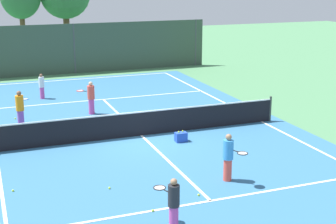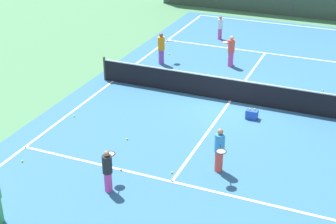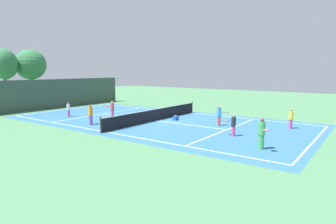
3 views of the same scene
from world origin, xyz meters
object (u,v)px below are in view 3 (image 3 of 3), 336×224
at_px(player_1, 233,125).
at_px(tennis_ball_4, 203,146).
at_px(ball_crate, 176,118).
at_px(tennis_ball_2, 157,113).
at_px(player_5, 291,119).
at_px(tennis_ball_1, 151,138).
at_px(player_3, 112,109).
at_px(player_6, 262,133).
at_px(tennis_ball_0, 216,134).
at_px(tennis_ball_6, 78,123).
at_px(player_2, 91,114).
at_px(tennis_ball_7, 115,123).
at_px(tennis_ball_8, 164,111).
at_px(player_0, 68,109).
at_px(tennis_ball_5, 186,132).
at_px(tennis_ball_3, 220,129).
at_px(player_4, 219,115).

distance_m(player_1, tennis_ball_4, 3.48).
height_order(ball_crate, tennis_ball_2, ball_crate).
bearing_deg(player_5, tennis_ball_1, 143.27).
height_order(player_3, tennis_ball_2, player_3).
distance_m(player_6, tennis_ball_2, 14.43).
distance_m(player_1, ball_crate, 6.92).
height_order(ball_crate, tennis_ball_1, ball_crate).
xyz_separation_m(tennis_ball_0, tennis_ball_6, (-2.77, 10.66, 0.00)).
distance_m(player_1, tennis_ball_2, 11.27).
bearing_deg(player_2, ball_crate, -36.49).
bearing_deg(player_3, tennis_ball_7, -129.01).
distance_m(tennis_ball_1, tennis_ball_8, 12.16).
xyz_separation_m(player_0, tennis_ball_5, (0.42, -12.29, -0.63)).
bearing_deg(tennis_ball_1, player_1, -46.43).
xyz_separation_m(player_1, tennis_ball_2, (4.99, 10.08, -0.68)).
relative_size(player_6, tennis_ball_3, 25.73).
relative_size(tennis_ball_0, tennis_ball_7, 1.00).
bearing_deg(ball_crate, tennis_ball_2, 59.62).
distance_m(player_2, ball_crate, 6.94).
bearing_deg(tennis_ball_7, player_6, -94.37).
xyz_separation_m(tennis_ball_2, tennis_ball_4, (-8.39, -9.78, 0.00)).
relative_size(player_5, player_6, 0.84).
bearing_deg(player_6, player_4, 44.91).
bearing_deg(tennis_ball_5, player_2, 104.19).
xyz_separation_m(player_1, tennis_ball_8, (6.59, 10.41, -0.68)).
distance_m(player_5, tennis_ball_5, 7.76).
relative_size(player_2, tennis_ball_6, 23.70).
relative_size(player_4, tennis_ball_4, 22.91).
height_order(player_3, tennis_ball_7, player_3).
relative_size(tennis_ball_2, tennis_ball_6, 1.00).
bearing_deg(tennis_ball_0, player_4, 22.46).
bearing_deg(player_2, tennis_ball_7, -30.12).
xyz_separation_m(player_2, tennis_ball_3, (4.18, -8.85, -0.78)).
bearing_deg(player_6, tennis_ball_7, 85.63).
height_order(player_2, tennis_ball_8, player_2).
bearing_deg(tennis_ball_4, player_0, 82.04).
xyz_separation_m(player_1, tennis_ball_6, (-2.93, 11.76, -0.68)).
height_order(tennis_ball_6, tennis_ball_8, same).
xyz_separation_m(player_5, ball_crate, (-1.90, 8.71, -0.55)).
bearing_deg(tennis_ball_7, ball_crate, -38.85).
height_order(tennis_ball_2, tennis_ball_8, same).
distance_m(tennis_ball_1, tennis_ball_4, 3.49).
xyz_separation_m(player_3, tennis_ball_7, (-1.57, -1.94, -0.75)).
distance_m(player_5, tennis_ball_6, 16.09).
height_order(tennis_ball_3, tennis_ball_5, same).
xyz_separation_m(tennis_ball_2, tennis_ball_3, (-3.59, -8.51, 0.00)).
relative_size(player_1, tennis_ball_7, 20.92).
xyz_separation_m(ball_crate, tennis_ball_0, (-2.94, -5.21, -0.15)).
bearing_deg(tennis_ball_4, tennis_ball_6, 87.67).
bearing_deg(player_1, player_3, 87.89).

